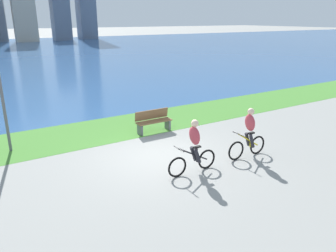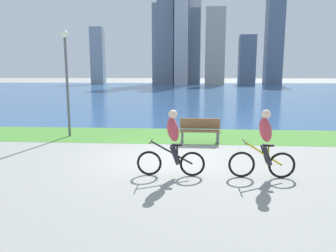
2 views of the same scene
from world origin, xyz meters
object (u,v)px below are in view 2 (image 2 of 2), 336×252
at_px(bench_near_path, 200,131).
at_px(lamppost_tall, 66,69).
at_px(cyclist_lead, 172,143).
at_px(cyclist_trailing, 264,145).

relative_size(bench_near_path, lamppost_tall, 0.36).
height_order(cyclist_lead, bench_near_path, cyclist_lead).
bearing_deg(bench_near_path, lamppost_tall, 170.85).
relative_size(cyclist_trailing, bench_near_path, 1.13).
bearing_deg(lamppost_tall, bench_near_path, -9.15).
distance_m(cyclist_trailing, lamppost_tall, 8.45).
distance_m(bench_near_path, lamppost_tall, 5.82).
bearing_deg(lamppost_tall, cyclist_lead, -46.72).
xyz_separation_m(cyclist_lead, bench_near_path, (0.81, 3.91, -0.38)).
relative_size(cyclist_trailing, lamppost_tall, 0.40).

